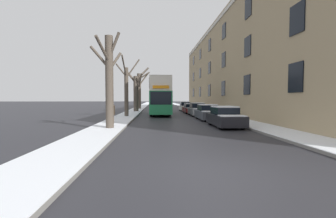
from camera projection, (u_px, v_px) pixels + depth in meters
ground_plane at (229, 171)px, 6.28m from camera, size 320.00×320.00×0.00m
sidewalk_left at (143, 106)px, 58.82m from camera, size 2.37×130.00×0.16m
sidewalk_right at (182, 106)px, 59.44m from camera, size 2.37×130.00×0.16m
terrace_facade_right at (248, 66)px, 31.38m from camera, size 9.10×48.61×13.06m
bare_tree_left_0 at (109, 79)px, 14.34m from camera, size 2.14×2.92×6.20m
bare_tree_left_1 at (126, 89)px, 24.08m from camera, size 2.57×2.70×6.36m
bare_tree_left_2 at (136, 92)px, 33.64m from camera, size 3.51×2.18×6.83m
bare_tree_left_3 at (139, 89)px, 42.36m from camera, size 4.20×3.40×7.13m
double_decker_bus at (160, 95)px, 29.05m from camera, size 2.50×11.31×4.53m
parked_car_0 at (225, 117)px, 16.18m from camera, size 1.81×4.15×1.49m
parked_car_1 at (208, 113)px, 21.43m from camera, size 1.84×4.23×1.49m
parked_car_2 at (197, 110)px, 26.76m from camera, size 1.73×3.98×1.56m
parked_car_3 at (191, 109)px, 31.75m from camera, size 1.81×4.27×1.37m
parked_car_4 at (185, 107)px, 37.36m from camera, size 1.74×3.92×1.50m
oncoming_van at (158, 103)px, 44.86m from camera, size 2.06×5.70×2.14m
pedestrian_left_sidewalk at (112, 113)px, 17.09m from camera, size 0.38×0.38×1.76m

